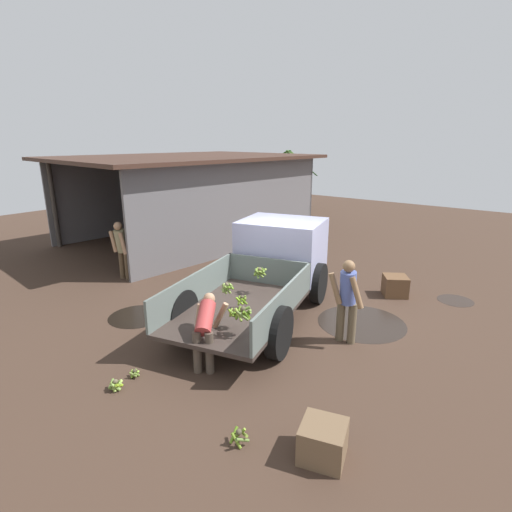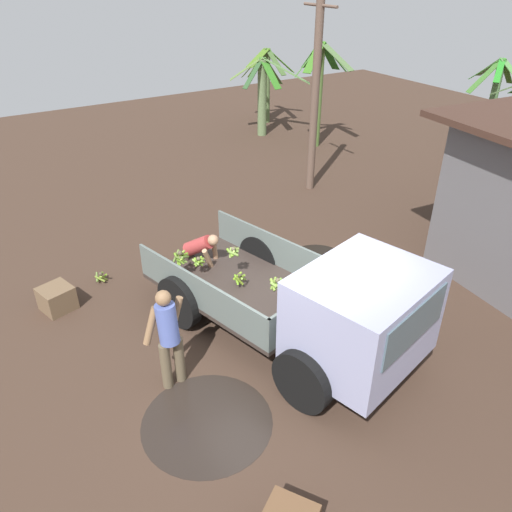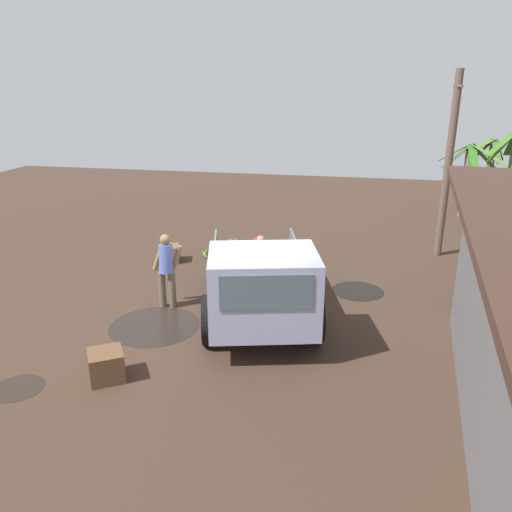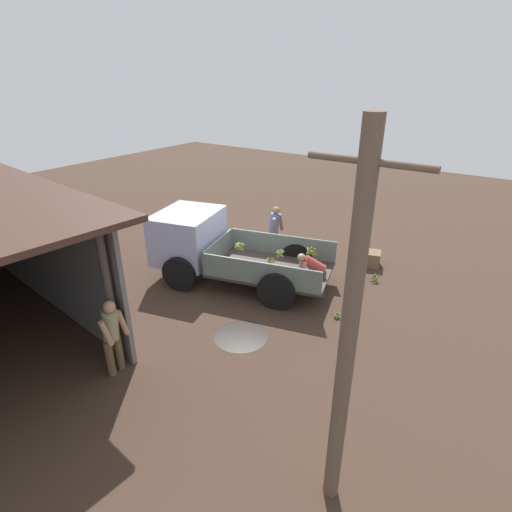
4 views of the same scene
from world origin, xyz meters
TOP-DOWN VIEW (x-y plane):
  - ground at (0.00, 0.00)m, footprint 36.00×36.00m
  - mud_patch_0 at (-2.09, 2.27)m, footprint 1.25×1.25m
  - mud_patch_1 at (3.21, -3.13)m, footprint 0.83×0.83m
  - mud_patch_2 at (0.65, -1.81)m, footprint 1.86×1.86m
  - cargo_truck at (0.54, 0.42)m, footprint 5.24×3.16m
  - utility_pole at (-5.35, 4.51)m, footprint 1.26×0.21m
  - person_foreground_visitor at (-0.35, -1.89)m, footprint 0.41×0.71m
  - person_worker_loading at (-2.56, -0.35)m, footprint 0.86×0.71m
  - person_bystander_near_shed at (-0.78, 4.61)m, footprint 0.40×0.64m
  - banana_bunch_on_ground_0 at (-3.67, -2.01)m, footprint 0.27×0.26m
  - banana_bunch_on_ground_1 at (-3.56, 0.33)m, footprint 0.17×0.18m
  - banana_bunch_on_ground_2 at (-3.96, 0.26)m, footprint 0.23×0.23m
  - wooden_crate_0 at (-3.20, -2.96)m, footprint 0.67×0.67m
  - wooden_crate_1 at (2.64, -1.82)m, footprint 0.77×0.77m

SIDE VIEW (x-z plane):
  - ground at x=0.00m, z-range 0.00..0.00m
  - mud_patch_0 at x=-2.09m, z-range 0.00..0.01m
  - mud_patch_1 at x=3.21m, z-range 0.00..0.01m
  - mud_patch_2 at x=0.65m, z-range 0.00..0.01m
  - banana_bunch_on_ground_1 at x=-3.56m, z-range 0.00..0.15m
  - banana_bunch_on_ground_2 at x=-3.96m, z-range 0.01..0.20m
  - banana_bunch_on_ground_0 at x=-3.67m, z-range 0.02..0.25m
  - wooden_crate_0 at x=-3.20m, z-range 0.00..0.46m
  - wooden_crate_1 at x=2.64m, z-range 0.00..0.51m
  - person_worker_loading at x=-2.56m, z-range 0.12..1.32m
  - person_bystander_near_shed at x=-0.78m, z-range 0.09..1.74m
  - person_foreground_visitor at x=-0.35m, z-range 0.09..1.76m
  - cargo_truck at x=0.54m, z-range 0.08..1.96m
  - utility_pole at x=-5.35m, z-range 0.06..5.19m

